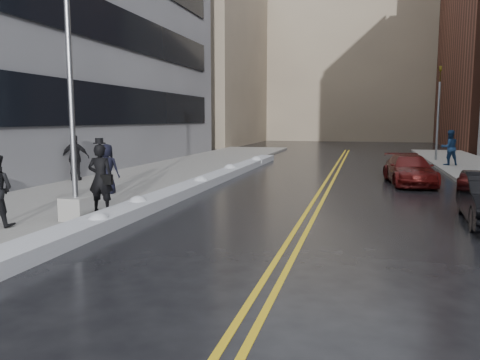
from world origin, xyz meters
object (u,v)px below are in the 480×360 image
Objects in this scene: traffic_signal at (438,110)px; car_maroon at (409,170)px; lamppost at (72,129)px; pedestrian_d at (75,158)px; pedestrian_fedora at (101,178)px; pedestrian_c at (107,169)px; pedestrian_east at (449,148)px.

car_maroon is (-2.62, -11.41, -2.77)m from traffic_signal.
lamppost is 8.61m from pedestrian_d.
pedestrian_fedora is (0.10, 1.07, -1.41)m from lamppost.
pedestrian_d is at bearing -61.30° from pedestrian_fedora.
pedestrian_d is 14.39m from car_maroon.
pedestrian_c is at bearing -155.34° from car_maroon.
pedestrian_fedora is 13.16m from car_maroon.
pedestrian_fedora is at bearing 111.78° from pedestrian_c.
lamppost is 1.27× the size of traffic_signal.
lamppost is 3.87× the size of pedestrian_d.
pedestrian_fedora is 1.10× the size of pedestrian_c.
pedestrian_d is (-16.55, -14.96, -2.27)m from traffic_signal.
traffic_signal is at bearing -160.99° from pedestrian_d.
pedestrian_d is at bearing 19.66° from pedestrian_east.
lamppost is at bearing 104.08° from pedestrian_c.
car_maroon is at bearing -102.92° from traffic_signal.
pedestrian_east is at bearing -168.56° from pedestrian_d.
pedestrian_c is at bearing -126.76° from traffic_signal.
pedestrian_fedora reaches higher than car_maroon.
pedestrian_d reaches higher than car_maroon.
traffic_signal is at bearing 61.79° from lamppost.
pedestrian_east is (0.23, -3.41, -2.24)m from traffic_signal.
pedestrian_d reaches higher than pedestrian_fedora.
traffic_signal is at bearing -101.10° from pedestrian_east.
traffic_signal reaches higher than pedestrian_fedora.
pedestrian_d is (-4.85, 5.96, 0.01)m from pedestrian_fedora.
car_maroon is at bearing -144.12° from pedestrian_fedora.
lamppost is 1.76× the size of car_maroon.
pedestrian_east reaches higher than car_maroon.
pedestrian_east is at bearing 57.10° from lamppost.
car_maroon is at bearing 171.20° from pedestrian_d.
traffic_signal is 22.43m from pedestrian_d.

